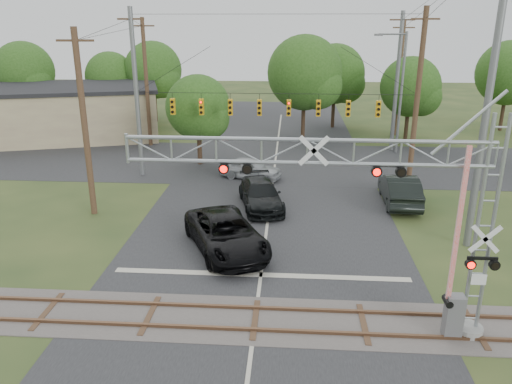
# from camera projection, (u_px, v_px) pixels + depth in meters

# --- Properties ---
(ground) EXTENTS (160.00, 160.00, 0.00)m
(ground) POSITION_uv_depth(u_px,v_px,m) (251.00, 354.00, 16.71)
(ground) COLOR #2A3F1D
(ground) RESTS_ON ground
(road_main) EXTENTS (14.00, 90.00, 0.02)m
(road_main) POSITION_uv_depth(u_px,v_px,m) (266.00, 234.00, 26.14)
(road_main) COLOR #272729
(road_main) RESTS_ON ground
(road_cross) EXTENTS (90.00, 12.00, 0.02)m
(road_cross) POSITION_uv_depth(u_px,v_px,m) (275.00, 162.00, 39.34)
(road_cross) COLOR #272729
(road_cross) RESTS_ON ground
(railroad_track) EXTENTS (90.00, 3.20, 0.17)m
(railroad_track) POSITION_uv_depth(u_px,v_px,m) (255.00, 320.00, 18.59)
(railroad_track) COLOR #4B4441
(railroad_track) RESTS_ON ground
(crossing_gantry) EXTENTS (12.43, 1.01, 7.92)m
(crossing_gantry) POSITION_uv_depth(u_px,v_px,m) (376.00, 202.00, 16.38)
(crossing_gantry) COLOR gray
(crossing_gantry) RESTS_ON ground
(traffic_signal_span) EXTENTS (19.34, 0.36, 11.50)m
(traffic_signal_span) POSITION_uv_depth(u_px,v_px,m) (287.00, 99.00, 33.70)
(traffic_signal_span) COLOR slate
(traffic_signal_span) RESTS_ON ground
(pickup_black) EXTENTS (5.26, 6.93, 1.75)m
(pickup_black) POSITION_uv_depth(u_px,v_px,m) (226.00, 234.00, 24.02)
(pickup_black) COLOR black
(pickup_black) RESTS_ON ground
(car_dark) EXTENTS (3.35, 5.78, 1.58)m
(car_dark) POSITION_uv_depth(u_px,v_px,m) (261.00, 195.00, 29.68)
(car_dark) COLOR black
(car_dark) RESTS_ON ground
(sedan_silver) EXTENTS (4.69, 3.01, 1.48)m
(sedan_silver) POSITION_uv_depth(u_px,v_px,m) (251.00, 168.00, 35.13)
(sedan_silver) COLOR #9C9FA3
(sedan_silver) RESTS_ON ground
(suv_dark) EXTENTS (2.11, 5.57, 1.81)m
(suv_dark) POSITION_uv_depth(u_px,v_px,m) (400.00, 189.00, 30.28)
(suv_dark) COLOR black
(suv_dark) RESTS_ON ground
(commercial_building) EXTENTS (22.73, 16.04, 4.82)m
(commercial_building) POSITION_uv_depth(u_px,v_px,m) (46.00, 112.00, 47.06)
(commercial_building) COLOR #9A8666
(commercial_building) RESTS_ON ground
(streetlight) EXTENTS (2.62, 0.27, 9.81)m
(streetlight) POSITION_uv_depth(u_px,v_px,m) (399.00, 87.00, 40.52)
(streetlight) COLOR slate
(streetlight) RESTS_ON ground
(utility_poles) EXTENTS (24.67, 25.98, 14.52)m
(utility_poles) POSITION_uv_depth(u_px,v_px,m) (312.00, 89.00, 35.47)
(utility_poles) COLOR #44311F
(utility_poles) RESTS_ON ground
(treeline) EXTENTS (55.46, 24.53, 9.52)m
(treeline) POSITION_uv_depth(u_px,v_px,m) (279.00, 78.00, 47.47)
(treeline) COLOR #362518
(treeline) RESTS_ON ground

